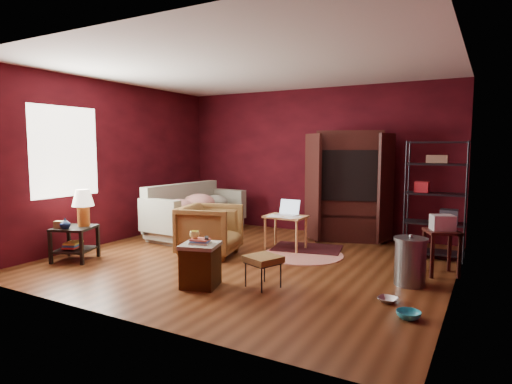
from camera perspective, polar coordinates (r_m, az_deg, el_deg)
room at (r=6.21m, az=-1.29°, el=3.54°), size 5.54×5.04×2.84m
sofa at (r=8.19m, az=-8.19°, el=-3.27°), size 0.71×1.88×0.72m
armchair at (r=6.66m, az=-6.15°, el=-4.74°), size 0.96×1.00×0.86m
pet_bowl_steel at (r=4.95m, az=17.18°, el=-12.70°), size 0.22×0.09×0.21m
pet_bowl_turquoise at (r=4.57m, az=19.71°, el=-14.22°), size 0.24×0.10×0.24m
vase at (r=6.73m, az=-24.09°, el=-3.88°), size 0.18×0.18×0.15m
mug at (r=5.18m, az=-8.21°, el=-5.53°), size 0.12×0.10×0.11m
side_table at (r=6.85m, az=-22.54°, el=-3.20°), size 0.69×0.69×1.05m
sofa_cushions at (r=8.15m, az=-8.29°, el=-2.75°), size 0.96×2.18×0.90m
hamper at (r=5.24m, az=-7.41°, el=-9.52°), size 0.53×0.53×0.60m
footstool at (r=5.15m, az=0.96°, el=-9.07°), size 0.48×0.48×0.38m
rug_round at (r=6.76m, az=6.26°, el=-8.30°), size 1.39×1.39×0.01m
rug_oriental at (r=7.16m, az=6.85°, el=-7.42°), size 1.22×0.93×0.01m
laptop_desk at (r=7.01m, az=4.02°, el=-3.64°), size 0.66×0.52×0.80m
tv_armoire at (r=7.80m, az=12.24°, el=1.07°), size 1.47×1.09×1.96m
wire_shelving at (r=6.90m, az=22.92°, el=-0.34°), size 0.87×0.40×1.76m
small_stand at (r=6.09m, az=23.57°, el=-4.69°), size 0.53×0.53×0.79m
trash_can at (r=5.56m, az=19.87°, el=-8.67°), size 0.53×0.53×0.63m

